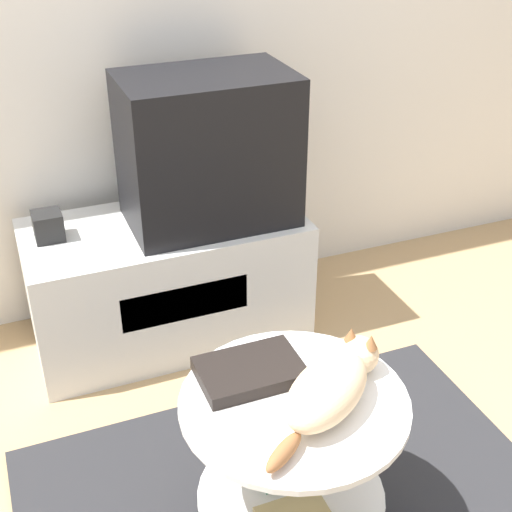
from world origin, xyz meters
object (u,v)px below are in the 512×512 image
(tv, at_px, (208,150))
(speaker, at_px, (48,226))
(dvd_box, at_px, (250,371))
(cat, at_px, (331,386))

(tv, xyz_separation_m, speaker, (-0.59, 0.06, -0.23))
(dvd_box, bearing_deg, speaker, 111.08)
(dvd_box, height_order, cat, cat)
(tv, relative_size, speaker, 5.92)
(speaker, xyz_separation_m, cat, (0.54, -1.18, 0.02))
(dvd_box, distance_m, cat, 0.23)
(dvd_box, relative_size, cat, 0.62)
(tv, distance_m, speaker, 0.64)
(speaker, bearing_deg, cat, -65.64)
(speaker, xyz_separation_m, dvd_box, (0.39, -1.01, -0.02))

